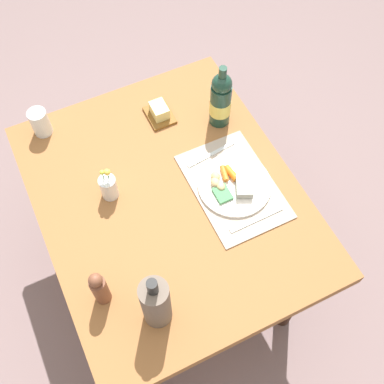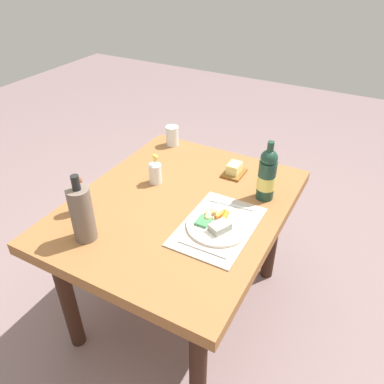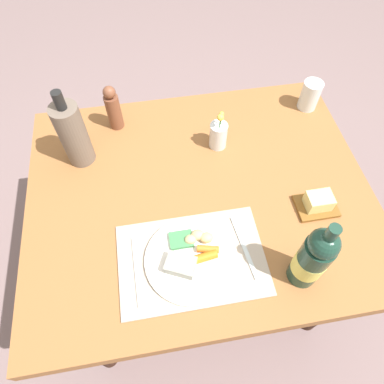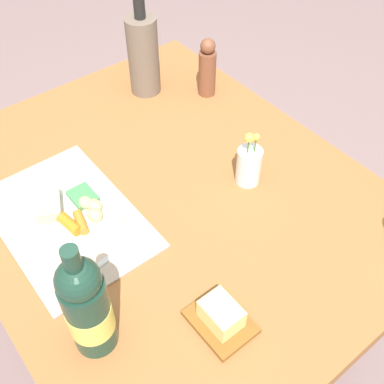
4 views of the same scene
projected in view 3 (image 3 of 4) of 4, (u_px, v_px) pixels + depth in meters
The scene contains 12 objects.
ground_plane at pixel (197, 268), 1.75m from camera, with size 8.00×8.00×0.00m, color slate.
dining_table at pixel (199, 206), 1.24m from camera, with size 1.15×0.93×0.71m.
placemat at pixel (192, 259), 1.02m from camera, with size 0.43×0.29×0.01m, color #AF9E8D.
dinner_plate at pixel (191, 257), 1.01m from camera, with size 0.27×0.27×0.05m.
fork at pixel (137, 270), 1.00m from camera, with size 0.02×0.21×0.01m, color silver.
knife at pixel (244, 247), 1.04m from camera, with size 0.01×0.21×0.01m, color silver.
water_tumbler at pixel (309, 97), 1.33m from camera, with size 0.07×0.07×0.11m.
pepper_mill at pixel (113, 108), 1.25m from camera, with size 0.05×0.05×0.18m.
wine_bottle at pixel (313, 258), 0.90m from camera, with size 0.08×0.08×0.29m.
flower_vase at pixel (218, 135), 1.22m from camera, with size 0.06×0.06×0.16m.
cooler_bottle at pixel (73, 134), 1.13m from camera, with size 0.09×0.09×0.30m.
butter_dish at pixel (318, 203), 1.10m from camera, with size 0.13×0.10×0.06m.
Camera 3 is at (-0.13, -0.62, 1.68)m, focal length 32.27 mm.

